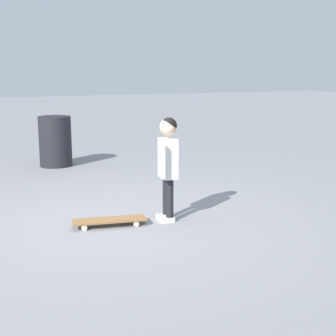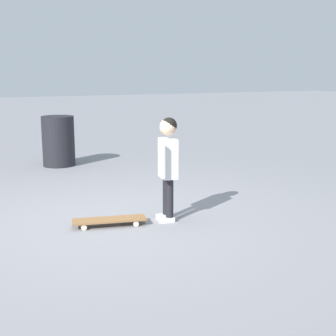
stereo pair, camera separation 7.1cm
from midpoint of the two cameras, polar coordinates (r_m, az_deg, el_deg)
name	(u,v)px [view 2 (the right image)]	position (r m, az deg, el deg)	size (l,w,h in m)	color
ground_plane	(109,222)	(4.91, -6.67, -6.46)	(50.00, 50.00, 0.00)	gray
child_person	(168,158)	(4.79, 0.41, 1.25)	(0.35, 0.26, 1.06)	black
skateboard	(109,220)	(4.78, -6.61, -6.22)	(0.34, 0.75, 0.07)	olive
trash_bin	(58,141)	(7.90, -12.72, 3.17)	(0.52, 0.52, 0.80)	black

